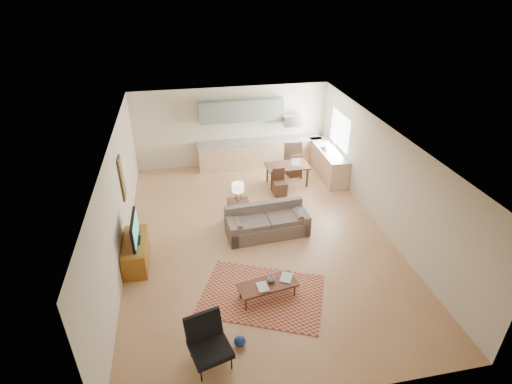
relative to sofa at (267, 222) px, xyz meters
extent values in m
plane|color=#A97952|center=(-0.25, -0.09, -0.38)|extent=(9.00, 9.00, 0.00)
plane|color=white|center=(-0.25, -0.09, 2.32)|extent=(9.00, 9.00, 0.00)
plane|color=beige|center=(-0.25, 4.41, 0.97)|extent=(6.50, 0.00, 6.50)
plane|color=beige|center=(-0.25, -4.59, 0.97)|extent=(6.50, 0.00, 6.50)
plane|color=beige|center=(-3.50, -0.09, 0.97)|extent=(0.00, 9.00, 9.00)
plane|color=beige|center=(3.00, -0.09, 0.97)|extent=(0.00, 9.00, 9.00)
cube|color=#A5A8AD|center=(1.75, 4.09, 0.07)|extent=(0.62, 0.62, 0.90)
cube|color=#A5A8AD|center=(1.75, 4.11, 1.17)|extent=(0.62, 0.40, 0.35)
cube|color=slate|center=(0.05, 4.24, 1.57)|extent=(2.80, 0.34, 0.70)
cube|color=white|center=(2.98, 2.91, 1.17)|extent=(0.02, 1.40, 1.05)
cube|color=maroon|center=(-0.58, -2.16, -0.37)|extent=(2.97, 2.56, 0.02)
imported|color=maroon|center=(-0.72, -2.33, 0.00)|extent=(0.27, 0.34, 0.03)
imported|color=navy|center=(-0.17, -2.09, 0.00)|extent=(0.48, 0.50, 0.02)
imported|color=black|center=(-0.40, -2.18, 0.08)|extent=(0.21, 0.21, 0.18)
imported|color=beige|center=(2.58, 2.94, 0.64)|extent=(0.09, 0.09, 0.19)
camera|label=1|loc=(-1.92, -8.28, 5.65)|focal=28.00mm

